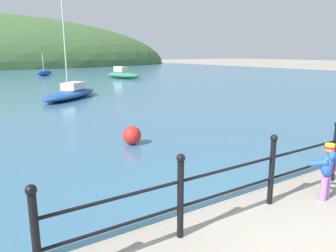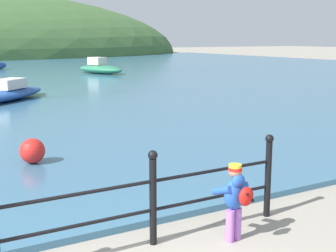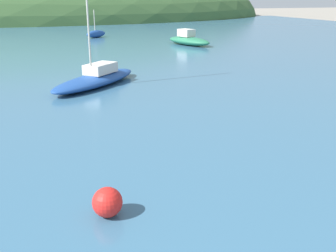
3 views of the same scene
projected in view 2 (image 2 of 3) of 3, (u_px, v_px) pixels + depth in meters
iron_railing at (80, 209)px, 5.28m from camera, size 5.72×0.12×1.21m
child_in_coat at (236, 195)px, 5.84m from camera, size 0.42×0.55×1.00m
boat_nearest_quay at (5, 93)px, 18.30m from camera, size 4.52×4.52×5.92m
boat_green_fishing at (100, 68)px, 32.06m from camera, size 2.62×4.39×1.10m
mooring_buoy at (32, 151)px, 9.20m from camera, size 0.50×0.50×0.50m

